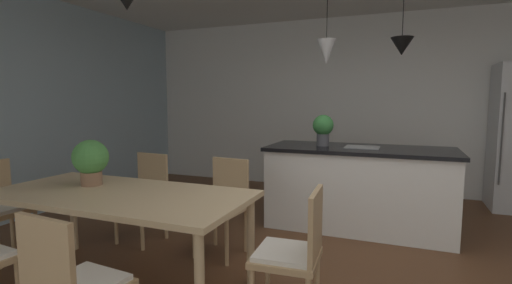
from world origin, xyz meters
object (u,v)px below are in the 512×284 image
object	(u,v)px
potted_plant_on_island	(323,128)
potted_plant_on_table	(91,160)
chair_window_end	(0,206)
chair_kitchen_end	(294,252)
dining_table	(119,200)
chair_far_right	(223,203)
chair_far_left	(144,194)
kitchen_island	(358,187)

from	to	relation	value
potted_plant_on_island	potted_plant_on_table	distance (m)	2.43
potted_plant_on_island	chair_window_end	bearing A→B (deg)	-140.94
chair_kitchen_end	dining_table	bearing A→B (deg)	-179.86
chair_window_end	potted_plant_on_island	world-z (taller)	potted_plant_on_island
dining_table	potted_plant_on_table	bearing A→B (deg)	163.93
chair_kitchen_end	potted_plant_on_island	xyz separation A→B (m)	(-0.24, 2.01, 0.63)
dining_table	chair_far_right	size ratio (longest dim) A/B	2.27
chair_far_right	potted_plant_on_table	size ratio (longest dim) A/B	2.35
dining_table	chair_far_left	size ratio (longest dim) A/B	2.27
dining_table	chair_far_left	distance (m)	0.96
chair_far_left	chair_window_end	world-z (taller)	same
chair_far_left	potted_plant_on_table	bearing A→B (deg)	-84.93
kitchen_island	potted_plant_on_island	xyz separation A→B (m)	(-0.41, 0.00, 0.64)
chair_far_right	chair_far_left	world-z (taller)	same
dining_table	chair_window_end	xyz separation A→B (m)	(-1.36, 0.00, -0.19)
potted_plant_on_island	chair_far_left	bearing A→B (deg)	-142.90
dining_table	kitchen_island	xyz separation A→B (m)	(1.53, 2.01, -0.20)
chair_far_right	potted_plant_on_island	world-z (taller)	potted_plant_on_island
chair_kitchen_end	chair_far_left	bearing A→B (deg)	155.24
chair_kitchen_end	chair_window_end	size ratio (longest dim) A/B	1.00
potted_plant_on_table	chair_window_end	bearing A→B (deg)	-173.81
chair_far_right	potted_plant_on_table	distance (m)	1.19
potted_plant_on_island	chair_far_right	bearing A→B (deg)	-119.59
chair_window_end	kitchen_island	world-z (taller)	kitchen_island
kitchen_island	chair_kitchen_end	bearing A→B (deg)	-94.77
potted_plant_on_table	potted_plant_on_island	bearing A→B (deg)	51.85
chair_far_right	chair_kitchen_end	world-z (taller)	same
kitchen_island	potted_plant_on_table	size ratio (longest dim) A/B	5.40
chair_far_right	chair_far_left	distance (m)	0.89
chair_window_end	chair_kitchen_end	bearing A→B (deg)	0.03
dining_table	potted_plant_on_table	distance (m)	0.48
chair_far_right	chair_window_end	world-z (taller)	same
kitchen_island	chair_far_right	bearing A→B (deg)	-132.39
potted_plant_on_table	chair_far_left	bearing A→B (deg)	95.07
kitchen_island	potted_plant_on_table	xyz separation A→B (m)	(-1.90, -1.90, 0.47)
potted_plant_on_table	chair_far_right	bearing A→B (deg)	41.27
chair_kitchen_end	chair_window_end	distance (m)	2.72
chair_far_left	chair_window_end	size ratio (longest dim) A/B	1.00
dining_table	chair_far_right	world-z (taller)	chair_far_right
dining_table	kitchen_island	bearing A→B (deg)	52.82
chair_far_right	potted_plant_on_island	distance (m)	1.50
chair_far_right	kitchen_island	xyz separation A→B (m)	(1.08, 1.18, -0.01)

